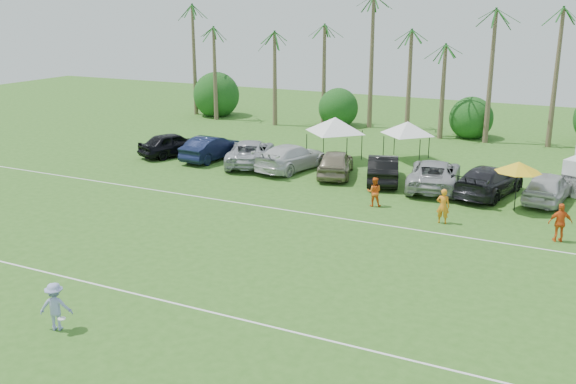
% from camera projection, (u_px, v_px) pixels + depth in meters
% --- Properties ---
extents(ground, '(120.00, 120.00, 0.00)m').
position_uv_depth(ground, '(92.00, 314.00, 23.23)').
color(ground, '#32621D').
rests_on(ground, ground).
extents(field_lines, '(80.00, 12.10, 0.01)m').
position_uv_depth(field_lines, '(212.00, 243.00, 30.11)').
color(field_lines, white).
rests_on(field_lines, ground).
extents(palm_tree_0, '(2.40, 2.40, 8.90)m').
position_uv_depth(palm_tree_0, '(186.00, 39.00, 63.15)').
color(palm_tree_0, brown).
rests_on(palm_tree_0, ground).
extents(palm_tree_1, '(2.40, 2.40, 9.90)m').
position_uv_depth(palm_tree_1, '(229.00, 31.00, 60.79)').
color(palm_tree_1, brown).
rests_on(palm_tree_1, ground).
extents(palm_tree_2, '(2.40, 2.40, 10.90)m').
position_uv_depth(palm_tree_2, '(276.00, 22.00, 58.42)').
color(palm_tree_2, brown).
rests_on(palm_tree_2, ground).
extents(palm_tree_3, '(2.40, 2.40, 11.90)m').
position_uv_depth(palm_tree_3, '(316.00, 12.00, 56.49)').
color(palm_tree_3, brown).
rests_on(palm_tree_3, ground).
extents(palm_tree_4, '(2.40, 2.40, 8.90)m').
position_uv_depth(palm_tree_4, '(358.00, 44.00, 55.52)').
color(palm_tree_4, brown).
rests_on(palm_tree_4, ground).
extents(palm_tree_5, '(2.40, 2.40, 9.90)m').
position_uv_depth(palm_tree_5, '(403.00, 34.00, 53.58)').
color(palm_tree_5, brown).
rests_on(palm_tree_5, ground).
extents(palm_tree_6, '(2.40, 2.40, 10.90)m').
position_uv_depth(palm_tree_6, '(452.00, 24.00, 51.64)').
color(palm_tree_6, brown).
rests_on(palm_tree_6, ground).
extents(palm_tree_7, '(2.40, 2.40, 11.90)m').
position_uv_depth(palm_tree_7, '(505.00, 14.00, 49.71)').
color(palm_tree_7, brown).
rests_on(palm_tree_7, ground).
extents(palm_tree_8, '(2.40, 2.40, 8.90)m').
position_uv_depth(palm_tree_8, '(571.00, 50.00, 48.32)').
color(palm_tree_8, brown).
rests_on(palm_tree_8, ground).
extents(bush_tree_0, '(4.00, 4.00, 4.00)m').
position_uv_depth(bush_tree_0, '(219.00, 97.00, 64.34)').
color(bush_tree_0, brown).
rests_on(bush_tree_0, ground).
extents(bush_tree_1, '(4.00, 4.00, 4.00)m').
position_uv_depth(bush_tree_1, '(339.00, 106.00, 58.83)').
color(bush_tree_1, brown).
rests_on(bush_tree_1, ground).
extents(bush_tree_2, '(4.00, 4.00, 4.00)m').
position_uv_depth(bush_tree_2, '(472.00, 115.00, 53.75)').
color(bush_tree_2, brown).
rests_on(bush_tree_2, ground).
extents(sideline_player_a, '(0.70, 0.50, 1.82)m').
position_uv_depth(sideline_player_a, '(443.00, 206.00, 32.58)').
color(sideline_player_a, orange).
rests_on(sideline_player_a, ground).
extents(sideline_player_b, '(0.95, 0.83, 1.64)m').
position_uv_depth(sideline_player_b, '(374.00, 192.00, 35.37)').
color(sideline_player_b, orange).
rests_on(sideline_player_b, ground).
extents(sideline_player_c, '(1.19, 0.81, 1.87)m').
position_uv_depth(sideline_player_c, '(560.00, 223.00, 30.02)').
color(sideline_player_c, '#ED5B1A').
rests_on(sideline_player_c, ground).
extents(canopy_tent_left, '(4.59, 4.59, 3.72)m').
position_uv_depth(canopy_tent_left, '(335.00, 117.00, 44.72)').
color(canopy_tent_left, black).
rests_on(canopy_tent_left, ground).
extents(canopy_tent_right, '(4.03, 4.03, 3.26)m').
position_uv_depth(canopy_tent_right, '(408.00, 122.00, 45.31)').
color(canopy_tent_right, black).
rests_on(canopy_tent_right, ground).
extents(market_umbrella, '(2.46, 2.46, 2.74)m').
position_uv_depth(market_umbrella, '(519.00, 167.00, 34.10)').
color(market_umbrella, black).
rests_on(market_umbrella, ground).
extents(frisbee_player, '(1.28, 1.07, 1.71)m').
position_uv_depth(frisbee_player, '(56.00, 306.00, 21.89)').
color(frisbee_player, '#959DD3').
rests_on(frisbee_player, ground).
extents(parked_car_0, '(3.90, 5.52, 1.75)m').
position_uv_depth(parked_car_0, '(173.00, 144.00, 47.16)').
color(parked_car_0, black).
rests_on(parked_car_0, ground).
extents(parked_car_1, '(2.18, 5.41, 1.75)m').
position_uv_depth(parked_car_1, '(211.00, 148.00, 45.92)').
color(parked_car_1, '#0F1733').
rests_on(parked_car_1, ground).
extents(parked_car_2, '(5.03, 6.91, 1.75)m').
position_uv_depth(parked_car_2, '(251.00, 152.00, 44.56)').
color(parked_car_2, '#A6A7AF').
rests_on(parked_car_2, ground).
extents(parked_car_3, '(3.60, 6.38, 1.75)m').
position_uv_depth(parked_car_3, '(292.00, 157.00, 43.10)').
color(parked_car_3, silver).
rests_on(parked_car_3, ground).
extents(parked_car_4, '(3.39, 5.49, 1.75)m').
position_uv_depth(parked_car_4, '(335.00, 163.00, 41.60)').
color(parked_car_4, gray).
rests_on(parked_car_4, ground).
extents(parked_car_5, '(3.38, 5.61, 1.75)m').
position_uv_depth(parked_car_5, '(383.00, 169.00, 40.16)').
color(parked_car_5, black).
rests_on(parked_car_5, ground).
extents(parked_car_6, '(3.87, 6.67, 1.75)m').
position_uv_depth(parked_car_6, '(434.00, 174.00, 38.83)').
color(parked_car_6, '#9E9EA1').
rests_on(parked_car_6, ground).
extents(parked_car_7, '(3.70, 6.41, 1.75)m').
position_uv_depth(parked_car_7, '(489.00, 181.00, 37.34)').
color(parked_car_7, black).
rests_on(parked_car_7, ground).
extents(parked_car_8, '(2.67, 5.34, 1.75)m').
position_uv_depth(parked_car_8, '(548.00, 187.00, 36.13)').
color(parked_car_8, '#BABABA').
rests_on(parked_car_8, ground).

